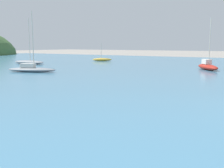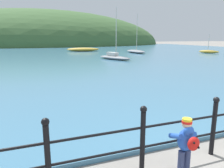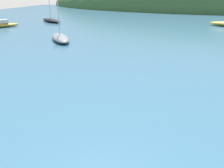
% 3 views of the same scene
% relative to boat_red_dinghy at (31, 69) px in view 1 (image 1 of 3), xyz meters
% --- Properties ---
extents(boat_red_dinghy, '(2.67, 4.33, 5.04)m').
position_rel_boat_red_dinghy_xyz_m(boat_red_dinghy, '(0.00, 0.00, 0.00)').
color(boat_red_dinghy, gray).
rests_on(boat_red_dinghy, water).
extents(boat_green_fishing, '(3.73, 3.01, 4.68)m').
position_rel_boat_red_dinghy_xyz_m(boat_green_fishing, '(10.15, -12.16, 0.07)').
color(boat_green_fishing, maroon).
rests_on(boat_green_fishing, water).
extents(boat_mid_harbor, '(2.10, 2.70, 2.62)m').
position_rel_boat_red_dinghy_xyz_m(boat_mid_harbor, '(15.74, 3.53, -0.03)').
color(boat_mid_harbor, gold).
rests_on(boat_mid_harbor, water).
extents(boat_twin_mast, '(1.74, 4.61, 5.43)m').
position_rel_boat_red_dinghy_xyz_m(boat_twin_mast, '(6.35, 7.81, -0.02)').
color(boat_twin_mast, gray).
rests_on(boat_twin_mast, water).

